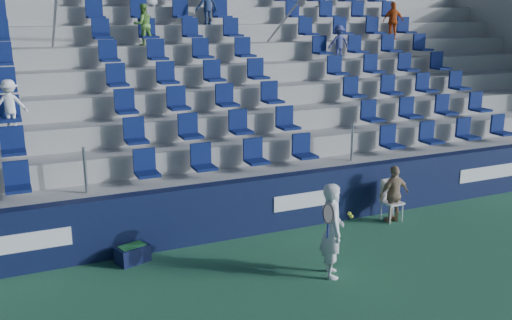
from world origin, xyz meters
The scene contains 7 objects.
ground centered at (0.00, 0.00, 0.00)m, with size 70.00×70.00×0.00m, color #2C6845.
sponsor_wall centered at (0.00, 3.15, 0.60)m, with size 24.00×0.32×1.20m.
grandstand centered at (0.00, 8.24, 2.14)m, with size 24.00×8.17×6.63m.
tennis_player centered at (0.75, 0.75, 0.86)m, with size 0.70×0.73×1.71m.
line_judge_chair centered at (3.43, 2.65, 0.53)m, with size 0.43×0.44×0.94m.
line_judge centered at (3.43, 2.50, 0.65)m, with size 0.76×0.32×1.29m, color tan.
ball_bin centered at (-2.37, 2.75, 0.18)m, with size 0.68×0.55×0.33m.
Camera 1 is at (-4.30, -7.23, 4.57)m, focal length 40.00 mm.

